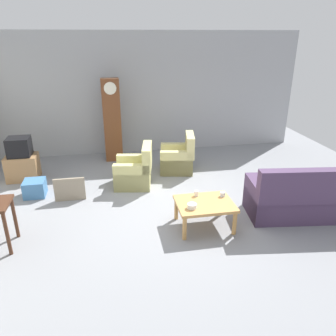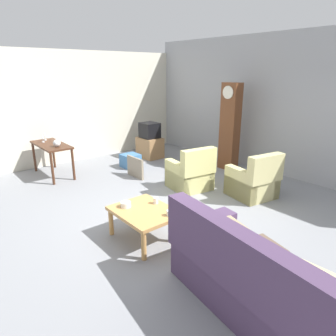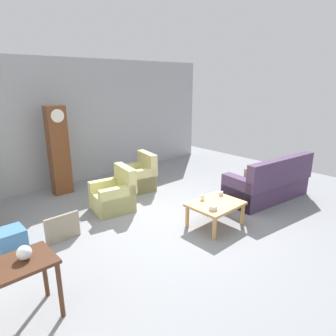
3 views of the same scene
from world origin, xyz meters
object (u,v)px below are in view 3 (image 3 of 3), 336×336
(storage_box_blue, at_px, (11,239))
(armchair_olive_near, at_px, (114,196))
(framed_picture_leaning, at_px, (63,228))
(coffee_table_wood, at_px, (216,206))
(cup_blue_rimmed, at_px, (221,193))
(glass_dome_cloche, at_px, (24,253))
(grandfather_clock, at_px, (59,151))
(couch_floral, at_px, (269,184))
(cup_white_porcelain, at_px, (202,198))
(armchair_olive_far, at_px, (138,178))
(bowl_white_stacked, at_px, (213,207))

(storage_box_blue, bearing_deg, armchair_olive_near, 3.82)
(framed_picture_leaning, bearing_deg, coffee_table_wood, -31.01)
(cup_blue_rimmed, bearing_deg, glass_dome_cloche, -177.85)
(grandfather_clock, relative_size, cup_blue_rimmed, 24.42)
(couch_floral, distance_m, grandfather_clock, 4.97)
(coffee_table_wood, bearing_deg, framed_picture_leaning, 148.99)
(cup_white_porcelain, bearing_deg, storage_box_blue, 153.56)
(grandfather_clock, relative_size, cup_white_porcelain, 22.12)
(armchair_olive_far, relative_size, cup_white_porcelain, 9.65)
(grandfather_clock, bearing_deg, framed_picture_leaning, -113.51)
(couch_floral, xyz_separation_m, cup_white_porcelain, (-2.01, 0.27, 0.15))
(couch_floral, distance_m, glass_dome_cloche, 5.31)
(armchair_olive_near, bearing_deg, storage_box_blue, -176.18)
(armchair_olive_near, distance_m, glass_dome_cloche, 3.05)
(framed_picture_leaning, bearing_deg, glass_dome_cloche, -125.32)
(framed_picture_leaning, xyz_separation_m, cup_white_porcelain, (2.28, -1.16, 0.27))
(bowl_white_stacked, bearing_deg, armchair_olive_far, 82.45)
(glass_dome_cloche, relative_size, bowl_white_stacked, 1.06)
(storage_box_blue, xyz_separation_m, glass_dome_cloche, (-0.26, -1.74, 0.68))
(armchair_olive_far, distance_m, glass_dome_cloche, 4.29)
(armchair_olive_far, bearing_deg, coffee_table_wood, -92.07)
(cup_white_porcelain, bearing_deg, grandfather_clock, 111.91)
(storage_box_blue, distance_m, glass_dome_cloche, 1.88)
(armchair_olive_near, distance_m, grandfather_clock, 1.89)
(coffee_table_wood, xyz_separation_m, grandfather_clock, (-1.42, 3.59, 0.67))
(storage_box_blue, bearing_deg, couch_floral, -19.36)
(couch_floral, xyz_separation_m, storage_box_blue, (-5.03, 1.77, -0.19))
(framed_picture_leaning, relative_size, storage_box_blue, 1.42)
(coffee_table_wood, relative_size, framed_picture_leaning, 1.60)
(storage_box_blue, bearing_deg, cup_white_porcelain, -26.44)
(couch_floral, relative_size, coffee_table_wood, 2.29)
(couch_floral, xyz_separation_m, framed_picture_leaning, (-4.30, 1.42, -0.12))
(cup_white_porcelain, bearing_deg, couch_floral, -7.58)
(coffee_table_wood, height_order, glass_dome_cloche, glass_dome_cloche)
(armchair_olive_far, bearing_deg, grandfather_clock, 144.98)
(couch_floral, bearing_deg, grandfather_clock, 132.97)
(grandfather_clock, bearing_deg, bowl_white_stacked, -72.91)
(glass_dome_cloche, bearing_deg, armchair_olive_near, 38.77)
(armchair_olive_far, height_order, storage_box_blue, armchair_olive_far)
(framed_picture_leaning, xyz_separation_m, glass_dome_cloche, (-0.99, -1.39, 0.61))
(storage_box_blue, height_order, cup_white_porcelain, cup_white_porcelain)
(armchair_olive_near, distance_m, bowl_white_stacked, 2.19)
(coffee_table_wood, relative_size, cup_blue_rimmed, 11.11)
(armchair_olive_near, bearing_deg, grandfather_clock, 103.42)
(couch_floral, xyz_separation_m, armchair_olive_near, (-2.95, 1.91, -0.05))
(storage_box_blue, bearing_deg, armchair_olive_far, 13.67)
(glass_dome_cloche, height_order, cup_blue_rimmed, glass_dome_cloche)
(armchair_olive_far, distance_m, coffee_table_wood, 2.54)
(couch_floral, distance_m, cup_blue_rimmed, 1.58)
(grandfather_clock, relative_size, glass_dome_cloche, 12.88)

